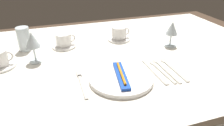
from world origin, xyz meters
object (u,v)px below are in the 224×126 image
at_px(coffee_cup_right, 119,33).
at_px(wine_glass_centre, 172,30).
at_px(dinner_plate, 121,78).
at_px(coffee_cup_left, 64,39).
at_px(toothbrush_package, 121,75).
at_px(spoon_dessert, 163,67).
at_px(fork_outer, 82,83).
at_px(spoon_tea, 171,67).
at_px(drink_tumbler, 24,39).
at_px(dinner_knife, 155,72).
at_px(wine_glass_left, 32,41).
at_px(spoon_soup, 159,69).

height_order(coffee_cup_right, wine_glass_centre, wine_glass_centre).
bearing_deg(dinner_plate, wine_glass_centre, 33.12).
distance_m(coffee_cup_left, wine_glass_centre, 0.59).
bearing_deg(coffee_cup_left, coffee_cup_right, 0.76).
height_order(toothbrush_package, spoon_dessert, toothbrush_package).
distance_m(fork_outer, spoon_tea, 0.41).
bearing_deg(wine_glass_centre, fork_outer, -157.79).
bearing_deg(dinner_plate, fork_outer, 169.80).
xyz_separation_m(dinner_plate, drink_tumbler, (-0.38, 0.45, 0.05)).
relative_size(dinner_plate, dinner_knife, 1.20).
relative_size(toothbrush_package, spoon_dessert, 0.93).
bearing_deg(coffee_cup_right, wine_glass_centre, -36.29).
height_order(coffee_cup_left, drink_tumbler, drink_tumbler).
bearing_deg(wine_glass_centre, toothbrush_package, -146.88).
bearing_deg(dinner_knife, wine_glass_left, 151.31).
relative_size(dinner_plate, drink_tumbler, 2.12).
bearing_deg(spoon_dessert, dinner_knife, -152.42).
bearing_deg(spoon_soup, drink_tumbler, 144.36).
height_order(spoon_tea, coffee_cup_right, coffee_cup_right).
xyz_separation_m(fork_outer, spoon_dessert, (0.38, 0.01, 0.00)).
bearing_deg(coffee_cup_left, dinner_knife, -50.22).
bearing_deg(wine_glass_centre, wine_glass_left, 177.49).
relative_size(dinner_knife, wine_glass_left, 1.47).
distance_m(dinner_plate, spoon_soup, 0.20).
distance_m(spoon_dessert, coffee_cup_right, 0.39).
bearing_deg(coffee_cup_right, dinner_knife, -87.60).
relative_size(coffee_cup_right, wine_glass_left, 0.73).
bearing_deg(dinner_knife, spoon_soup, 34.43).
xyz_separation_m(spoon_dessert, coffee_cup_right, (-0.07, 0.38, 0.04)).
distance_m(spoon_soup, drink_tumbler, 0.71).
relative_size(wine_glass_centre, wine_glass_left, 0.93).
bearing_deg(spoon_tea, drink_tumbler, 147.02).
relative_size(toothbrush_package, spoon_tea, 0.98).
distance_m(toothbrush_package, drink_tumbler, 0.59).
height_order(toothbrush_package, spoon_soup, toothbrush_package).
xyz_separation_m(dinner_knife, wine_glass_left, (-0.49, 0.27, 0.10)).
xyz_separation_m(dinner_plate, toothbrush_package, (-0.00, 0.00, 0.02)).
xyz_separation_m(fork_outer, coffee_cup_right, (0.30, 0.40, 0.04)).
relative_size(spoon_tea, wine_glass_centre, 1.57).
height_order(spoon_soup, coffee_cup_left, coffee_cup_left).
xyz_separation_m(dinner_plate, wine_glass_centre, (0.38, 0.25, 0.08)).
bearing_deg(fork_outer, toothbrush_package, -10.20).
bearing_deg(spoon_dessert, spoon_tea, -10.71).
xyz_separation_m(coffee_cup_left, wine_glass_centre, (0.56, -0.17, 0.05)).
xyz_separation_m(spoon_tea, coffee_cup_left, (-0.43, 0.39, 0.04)).
height_order(fork_outer, wine_glass_left, wine_glass_left).
distance_m(fork_outer, wine_glass_left, 0.32).
distance_m(spoon_soup, coffee_cup_right, 0.40).
bearing_deg(spoon_dessert, fork_outer, -178.15).
height_order(toothbrush_package, drink_tumbler, drink_tumbler).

